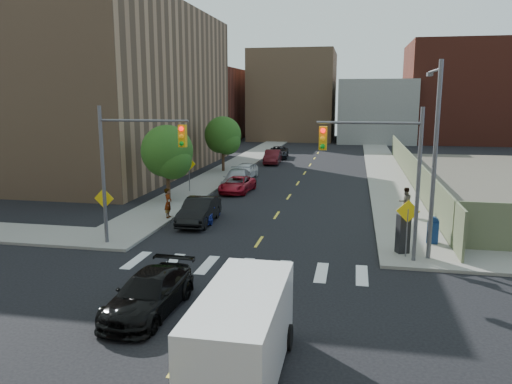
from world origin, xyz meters
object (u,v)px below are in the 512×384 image
at_px(mailbox, 433,230).
at_px(pedestrian_east, 405,202).
at_px(parked_car_red, 237,185).
at_px(parked_car_maroon, 273,157).
at_px(parked_car_blue, 204,209).
at_px(parked_car_white, 245,171).
at_px(parked_car_silver, 237,179).
at_px(black_sedan, 149,294).
at_px(cargo_van, 244,329).
at_px(pedestrian_west, 168,203).
at_px(parked_car_black, 199,211).
at_px(parked_car_grey, 278,152).
at_px(payphone, 403,234).

distance_m(mailbox, pedestrian_east, 5.78).
bearing_deg(parked_car_red, parked_car_maroon, 94.40).
xyz_separation_m(parked_car_blue, parked_car_white, (-0.84, 15.59, 0.06)).
height_order(parked_car_silver, black_sedan, parked_car_silver).
xyz_separation_m(cargo_van, mailbox, (6.79, 13.39, -0.48)).
bearing_deg(parked_car_silver, pedestrian_west, -103.41).
bearing_deg(black_sedan, parked_car_white, 98.41).
height_order(parked_car_white, parked_car_maroon, parked_car_maroon).
bearing_deg(parked_car_silver, mailbox, -50.51).
distance_m(parked_car_silver, black_sedan, 24.01).
bearing_deg(mailbox, pedestrian_west, -176.63).
bearing_deg(parked_car_black, parked_car_blue, 88.62).
height_order(cargo_van, pedestrian_east, cargo_van).
bearing_deg(pedestrian_west, parked_car_red, -18.41).
distance_m(parked_car_blue, parked_car_red, 8.98).
bearing_deg(parked_car_maroon, parked_car_red, -92.93).
height_order(parked_car_silver, pedestrian_east, pedestrian_east).
distance_m(pedestrian_west, pedestrian_east, 14.56).
bearing_deg(parked_car_red, parked_car_grey, 94.89).
height_order(parked_car_blue, payphone, payphone).
relative_size(parked_car_silver, payphone, 2.81).
bearing_deg(parked_car_grey, parked_car_red, -94.02).
relative_size(black_sedan, pedestrian_west, 2.66).
relative_size(mailbox, pedestrian_west, 0.75).
distance_m(parked_car_red, mailbox, 17.60).
relative_size(parked_car_maroon, pedestrian_east, 2.61).
xyz_separation_m(parked_car_grey, pedestrian_east, (12.30, -28.80, 0.35)).
height_order(mailbox, payphone, payphone).
bearing_deg(cargo_van, pedestrian_west, 117.40).
height_order(parked_car_silver, pedestrian_west, pedestrian_west).
bearing_deg(pedestrian_east, cargo_van, 57.46).
height_order(parked_car_red, payphone, payphone).
relative_size(parked_car_red, parked_car_grey, 0.89).
bearing_deg(parked_car_black, cargo_van, -69.70).
height_order(parked_car_grey, pedestrian_west, pedestrian_west).
relative_size(parked_car_silver, cargo_van, 0.97).
distance_m(cargo_van, pedestrian_west, 17.89).
distance_m(parked_car_blue, payphone, 12.31).
height_order(parked_car_maroon, payphone, payphone).
relative_size(black_sedan, pedestrian_east, 2.68).
height_order(cargo_van, pedestrian_west, cargo_van).
bearing_deg(parked_car_grey, black_sedan, -91.62).
xyz_separation_m(parked_car_silver, cargo_van, (6.56, -27.04, 0.53)).
xyz_separation_m(parked_car_blue, black_sedan, (2.06, -13.17, 0.03)).
relative_size(parked_car_blue, parked_car_red, 0.88).
bearing_deg(cargo_van, parked_car_blue, 110.58).
distance_m(parked_car_red, black_sedan, 22.25).
height_order(parked_car_grey, cargo_van, cargo_van).
distance_m(parked_car_maroon, parked_car_grey, 5.45).
relative_size(parked_car_white, black_sedan, 0.89).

